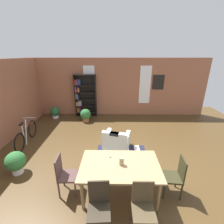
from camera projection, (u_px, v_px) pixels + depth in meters
name	position (u px, v px, depth m)	size (l,w,h in m)	color
ground_plane	(119.00, 174.00, 4.14)	(11.51, 11.51, 0.00)	#4A351B
back_wall_brick	(117.00, 88.00, 7.85)	(8.94, 0.12, 2.88)	#A26246
window_pane_0	(90.00, 85.00, 7.76)	(0.55, 0.02, 1.87)	white
window_pane_1	(145.00, 85.00, 7.71)	(0.55, 0.02, 1.87)	white
dining_table	(120.00, 168.00, 3.37)	(1.72, 1.06, 0.77)	#94774E
vase_on_table	(122.00, 161.00, 3.30)	(0.10, 0.10, 0.18)	#998466
tealight_candle_0	(110.00, 156.00, 3.57)	(0.04, 0.04, 0.05)	silver
dining_chair_head_left	(65.00, 174.00, 3.44)	(0.42, 0.42, 0.95)	#4A3230
dining_chair_near_left	(99.00, 205.00, 2.72)	(0.42, 0.42, 0.95)	#2F271B
dining_chair_head_right	(176.00, 175.00, 3.40)	(0.43, 0.43, 0.95)	#2E2B17
dining_chair_near_right	(143.00, 206.00, 2.71)	(0.40, 0.40, 0.95)	#473A25
bookshelf_tall	(84.00, 96.00, 7.79)	(1.07, 0.28, 2.12)	black
armchair_white	(116.00, 142.00, 5.16)	(0.97, 0.97, 0.75)	silver
bicycle_second	(26.00, 135.00, 5.51)	(0.44, 1.69, 0.90)	black
potted_plant_by_shelf	(16.00, 162.00, 4.07)	(0.51, 0.51, 0.63)	silver
potted_plant_corner	(55.00, 112.00, 7.75)	(0.46, 0.46, 0.57)	silver
potted_plant_window	(86.00, 115.00, 7.33)	(0.50, 0.50, 0.61)	#9E6042
striped_rug	(122.00, 153.00, 5.01)	(1.60, 0.96, 0.01)	#1E1E33
framed_picture	(158.00, 82.00, 7.65)	(0.56, 0.03, 0.72)	black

